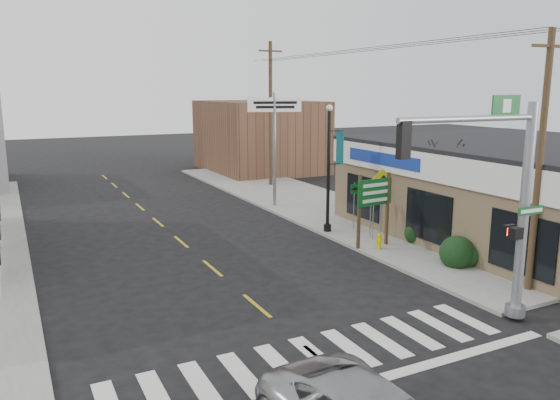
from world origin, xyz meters
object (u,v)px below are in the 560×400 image
lamp_post (330,159)px  bare_tree (446,148)px  fire_hydrant (379,240)px  guide_sign (374,200)px  utility_pole_near (540,161)px  traffic_signal_pole (507,191)px  dance_center_sign (274,120)px  utility_pole_far (271,113)px

lamp_post → bare_tree: (3.36, -3.67, 0.70)m
fire_hydrant → guide_sign: bearing=92.8°
fire_hydrant → utility_pole_near: size_ratio=0.08×
traffic_signal_pole → lamp_post: 10.62m
traffic_signal_pole → fire_hydrant: size_ratio=9.36×
fire_hydrant → lamp_post: (-0.33, 3.37, 2.96)m
bare_tree → dance_center_sign: bearing=106.8°
dance_center_sign → bare_tree: (3.02, -9.98, -0.72)m
traffic_signal_pole → utility_pole_far: size_ratio=0.66×
dance_center_sign → guide_sign: bearing=-70.5°
lamp_post → utility_pole_far: bearing=76.2°
traffic_signal_pole → bare_tree: 8.15m
traffic_signal_pole → fire_hydrant: bearing=81.0°
utility_pole_far → guide_sign: bearing=-99.4°
fire_hydrant → bare_tree: bare_tree is taller
guide_sign → dance_center_sign: bearing=84.6°
dance_center_sign → bare_tree: dance_center_sign is taller
guide_sign → utility_pole_near: size_ratio=0.37×
lamp_post → dance_center_sign: size_ratio=0.92×
traffic_signal_pole → utility_pole_far: (4.01, 22.98, 1.13)m
guide_sign → utility_pole_far: utility_pole_far is taller
utility_pole_far → dance_center_sign: bearing=-113.2°
traffic_signal_pole → lamp_post: traffic_signal_pole is taller
dance_center_sign → utility_pole_far: (2.70, 6.10, 0.11)m
dance_center_sign → utility_pole_near: bearing=-64.7°
guide_sign → fire_hydrant: (0.02, -0.39, -1.60)m
bare_tree → traffic_signal_pole: bearing=-122.1°
traffic_signal_pole → guide_sign: 7.91m
utility_pole_near → utility_pole_far: utility_pole_far is taller
guide_sign → lamp_post: bearing=90.7°
guide_sign → dance_center_sign: (0.03, 9.29, 2.78)m
lamp_post → utility_pole_far: (3.04, 12.41, 1.53)m
traffic_signal_pole → utility_pole_far: 23.35m
lamp_post → utility_pole_far: utility_pole_far is taller
traffic_signal_pole → guide_sign: size_ratio=2.05×
guide_sign → utility_pole_far: bearing=74.7°
traffic_signal_pole → utility_pole_near: utility_pole_near is taller
traffic_signal_pole → lamp_post: (0.98, 10.57, -0.39)m
traffic_signal_pole → bare_tree: (4.34, 6.90, 0.31)m
guide_sign → dance_center_sign: 9.69m
fire_hydrant → utility_pole_near: (1.57, -5.90, 3.83)m
fire_hydrant → utility_pole_far: utility_pole_far is taller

